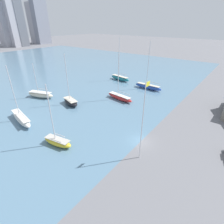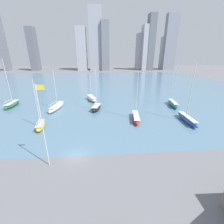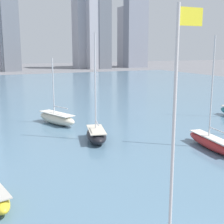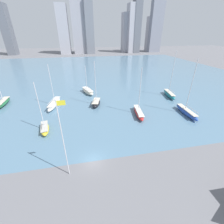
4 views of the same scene
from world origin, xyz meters
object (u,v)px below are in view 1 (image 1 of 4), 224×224
at_px(flag_pole, 143,121).
at_px(sailboat_red, 120,97).
at_px(sailboat_black, 71,102).
at_px(sailboat_yellow, 57,141).
at_px(sailboat_teal, 120,78).
at_px(sailboat_cream, 40,94).
at_px(sailboat_blue, 148,86).
at_px(sailboat_white, 21,118).

relative_size(flag_pole, sailboat_red, 1.01).
xyz_separation_m(flag_pole, sailboat_black, (7.19, 26.29, -6.37)).
xyz_separation_m(sailboat_black, sailboat_yellow, (-13.69, -12.23, -0.09)).
bearing_deg(sailboat_teal, sailboat_cream, 170.56).
xyz_separation_m(sailboat_red, sailboat_cream, (-13.50, 20.49, 0.10)).
bearing_deg(flag_pole, sailboat_red, 43.04).
xyz_separation_m(sailboat_teal, sailboat_blue, (-2.41, -13.69, -0.05)).
height_order(sailboat_white, sailboat_yellow, sailboat_white).
xyz_separation_m(sailboat_white, sailboat_yellow, (-0.31, -14.04, -0.09)).
relative_size(flag_pole, sailboat_blue, 0.87).
bearing_deg(sailboat_yellow, flag_pole, -75.89).
distance_m(sailboat_red, sailboat_cream, 24.53).
distance_m(flag_pole, sailboat_yellow, 16.78).
relative_size(sailboat_cream, sailboat_white, 0.81).
xyz_separation_m(flag_pole, sailboat_red, (18.56, 17.33, -6.45)).
distance_m(sailboat_cream, sailboat_white, 14.86).
bearing_deg(sailboat_blue, sailboat_black, 157.28).
relative_size(sailboat_teal, sailboat_cream, 1.52).
bearing_deg(sailboat_black, flag_pole, -90.28).
distance_m(sailboat_blue, sailboat_white, 40.67).
height_order(sailboat_cream, sailboat_white, sailboat_white).
height_order(sailboat_black, sailboat_red, sailboat_black).
relative_size(sailboat_red, sailboat_white, 1.03).
bearing_deg(sailboat_black, sailboat_red, -23.20).
height_order(sailboat_red, sailboat_white, sailboat_red).
bearing_deg(flag_pole, sailboat_cream, 82.38).
xyz_separation_m(sailboat_blue, sailboat_yellow, (-38.77, -0.82, -0.10)).
relative_size(sailboat_cream, sailboat_yellow, 0.87).
bearing_deg(sailboat_red, sailboat_white, 164.06).
relative_size(flag_pole, sailboat_white, 1.05).
bearing_deg(sailboat_red, sailboat_blue, -2.54).
bearing_deg(sailboat_teal, flag_pole, -132.62).
xyz_separation_m(sailboat_red, sailboat_blue, (13.72, -2.45, 0.09)).
bearing_deg(sailboat_yellow, sailboat_white, 78.05).
xyz_separation_m(sailboat_black, sailboat_cream, (-2.13, 11.53, 0.02)).
bearing_deg(sailboat_white, sailboat_cream, 51.09).
bearing_deg(sailboat_yellow, sailboat_cream, 53.37).
height_order(flag_pole, sailboat_cream, flag_pole).
distance_m(sailboat_teal, sailboat_white, 40.87).
distance_m(sailboat_cream, sailboat_yellow, 26.42).
xyz_separation_m(flag_pole, sailboat_blue, (32.27, 14.88, -6.36)).
distance_m(sailboat_black, sailboat_blue, 27.55).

